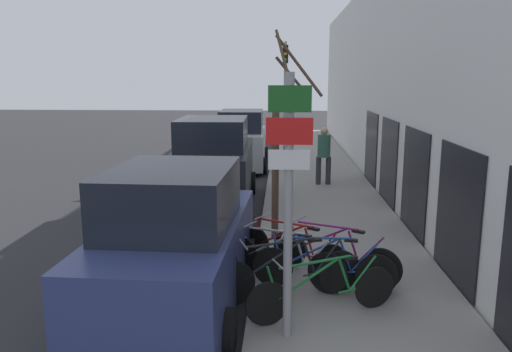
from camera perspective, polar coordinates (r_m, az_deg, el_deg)
The scene contains 16 objects.
ground_plane at distance 13.15m, azimuth -3.44°, elevation -3.67°, with size 80.00×80.00×0.00m, color #28282B.
sidewalk_curb at distance 15.82m, azimuth 7.11°, elevation -0.92°, with size 3.20×32.00×0.15m.
building_facade at distance 15.63m, azimuth 13.92°, elevation 10.32°, with size 0.23×32.00×6.50m.
signpost at distance 5.98m, azimuth 3.74°, elevation -2.22°, with size 0.55×0.13×3.28m.
bicycle_0 at distance 7.01m, azimuth 7.65°, elevation -12.91°, with size 2.07×0.88×0.84m.
bicycle_1 at distance 7.44m, azimuth 3.63°, elevation -11.10°, with size 2.22×0.80×0.92m.
bicycle_2 at distance 7.79m, azimuth 7.76°, elevation -10.29°, with size 2.19×0.49×0.88m.
bicycle_3 at distance 7.99m, azimuth 3.04°, elevation -9.58°, with size 1.95×1.04×0.89m.
bicycle_4 at distance 8.35m, azimuth 8.85°, elevation -8.79°, with size 1.98×1.22×0.88m.
bicycle_5 at distance 8.55m, azimuth 4.20°, elevation -8.31°, with size 1.84×1.30×0.84m.
parked_car_0 at distance 7.48m, azimuth -9.14°, elevation -7.67°, with size 2.18×4.37×2.12m.
parked_car_1 at distance 13.20m, azimuth -4.83°, elevation 1.16°, with size 2.20×4.50×2.34m.
parked_car_2 at distance 18.90m, azimuth -1.63°, elevation 3.95°, with size 1.97×4.26×2.18m.
pedestrian_near at distance 15.29m, azimuth 7.76°, elevation 2.78°, with size 0.46×0.39×1.75m.
street_tree at distance 9.85m, azimuth 2.54°, elevation 2.85°, with size 0.96×0.86×4.11m.
traffic_light at distance 18.49m, azimuth 3.35°, elevation 10.12°, with size 0.20×0.30×4.50m.
Camera 1 is at (1.46, -1.43, 3.36)m, focal length 35.00 mm.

